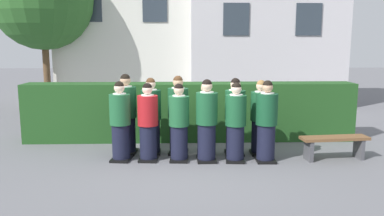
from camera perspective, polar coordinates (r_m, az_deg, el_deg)
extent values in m
plane|color=slate|center=(8.01, 0.06, -7.74)|extent=(60.00, 60.00, 0.00)
cylinder|color=black|center=(8.07, -10.41, -4.99)|extent=(0.36, 0.36, 0.75)
cube|color=black|center=(8.17, -10.34, -7.37)|extent=(0.43, 0.51, 0.05)
cylinder|color=#1E5B33|center=(7.93, -10.56, -0.20)|extent=(0.42, 0.42, 0.62)
cylinder|color=white|center=(7.88, -10.63, 2.05)|extent=(0.26, 0.26, 0.03)
cube|color=gold|center=(8.10, -10.20, 0.90)|extent=(0.04, 0.02, 0.27)
sphere|color=beige|center=(7.87, -10.65, 2.92)|extent=(0.21, 0.21, 0.21)
sphere|color=black|center=(7.87, -10.66, 3.19)|extent=(0.19, 0.19, 0.19)
cube|color=white|center=(8.20, -10.02, -0.52)|extent=(0.15, 0.03, 0.20)
cylinder|color=black|center=(7.99, -6.44, -5.10)|extent=(0.35, 0.35, 0.73)
cube|color=black|center=(8.08, -6.40, -7.45)|extent=(0.41, 0.49, 0.05)
cylinder|color=#AD191E|center=(7.85, -6.53, -0.37)|extent=(0.41, 0.41, 0.61)
cylinder|color=white|center=(7.80, -6.57, 1.86)|extent=(0.26, 0.26, 0.03)
cube|color=gold|center=(8.02, -6.31, 0.73)|extent=(0.04, 0.02, 0.27)
sphere|color=beige|center=(7.79, -6.59, 2.73)|extent=(0.21, 0.21, 0.21)
sphere|color=black|center=(7.78, -6.60, 2.99)|extent=(0.19, 0.19, 0.19)
cube|color=white|center=(8.13, -6.20, -0.67)|extent=(0.15, 0.02, 0.20)
cylinder|color=black|center=(7.93, -1.90, -5.18)|extent=(0.35, 0.35, 0.73)
cube|color=black|center=(8.02, -1.89, -7.53)|extent=(0.40, 0.48, 0.05)
cylinder|color=#1E5B33|center=(7.79, -1.93, -0.44)|extent=(0.41, 0.41, 0.60)
cylinder|color=white|center=(7.74, -1.94, 1.79)|extent=(0.26, 0.26, 0.03)
cube|color=#236038|center=(7.96, -1.84, 0.66)|extent=(0.04, 0.01, 0.26)
sphere|color=beige|center=(7.72, -1.95, 2.66)|extent=(0.21, 0.21, 0.21)
sphere|color=black|center=(7.72, -1.95, 2.92)|extent=(0.19, 0.19, 0.19)
cube|color=white|center=(8.06, -1.80, -0.75)|extent=(0.15, 0.02, 0.20)
cylinder|color=black|center=(7.90, 2.16, -5.08)|extent=(0.37, 0.37, 0.77)
cube|color=black|center=(8.00, 2.14, -7.58)|extent=(0.40, 0.49, 0.05)
cylinder|color=#19512D|center=(7.75, 2.19, -0.05)|extent=(0.43, 0.43, 0.64)
cylinder|color=white|center=(7.71, 2.20, 2.31)|extent=(0.27, 0.27, 0.03)
cube|color=navy|center=(7.94, 2.06, 1.10)|extent=(0.04, 0.01, 0.28)
sphere|color=beige|center=(7.69, 2.21, 3.23)|extent=(0.22, 0.22, 0.22)
sphere|color=black|center=(7.69, 2.21, 3.51)|extent=(0.20, 0.20, 0.20)
cylinder|color=black|center=(7.94, 6.38, -5.17)|extent=(0.35, 0.35, 0.74)
cube|color=black|center=(8.03, 6.33, -7.56)|extent=(0.41, 0.49, 0.05)
cylinder|color=#19512D|center=(7.80, 6.47, -0.36)|extent=(0.42, 0.42, 0.61)
cylinder|color=white|center=(7.75, 6.51, 1.91)|extent=(0.26, 0.26, 0.03)
cube|color=gold|center=(7.97, 6.41, 0.76)|extent=(0.04, 0.02, 0.27)
sphere|color=beige|center=(7.73, 6.53, 2.79)|extent=(0.21, 0.21, 0.21)
sphere|color=black|center=(7.73, 6.53, 3.06)|extent=(0.19, 0.19, 0.19)
cylinder|color=black|center=(8.02, 10.80, -5.07)|extent=(0.36, 0.36, 0.76)
cube|color=black|center=(8.11, 10.72, -7.50)|extent=(0.39, 0.48, 0.05)
cylinder|color=#144728|center=(7.87, 10.96, -0.17)|extent=(0.43, 0.43, 0.63)
cylinder|color=white|center=(7.83, 11.03, 2.13)|extent=(0.27, 0.27, 0.03)
cube|color=gold|center=(8.05, 10.71, 0.96)|extent=(0.04, 0.01, 0.28)
sphere|color=tan|center=(7.81, 11.06, 3.02)|extent=(0.21, 0.21, 0.21)
sphere|color=black|center=(7.81, 11.07, 3.30)|extent=(0.20, 0.20, 0.20)
cylinder|color=black|center=(8.55, -9.56, -3.98)|extent=(0.38, 0.38, 0.80)
cube|color=black|center=(8.65, -9.50, -6.39)|extent=(0.45, 0.53, 0.05)
cylinder|color=#19512D|center=(8.41, -9.70, 0.86)|extent=(0.45, 0.45, 0.66)
cylinder|color=white|center=(8.37, -9.77, 3.13)|extent=(0.28, 0.28, 0.03)
cube|color=#236038|center=(8.60, -9.39, 1.95)|extent=(0.04, 0.02, 0.29)
sphere|color=tan|center=(8.36, -9.79, 4.00)|extent=(0.23, 0.23, 0.23)
sphere|color=black|center=(8.35, -9.80, 4.27)|extent=(0.21, 0.21, 0.21)
cube|color=white|center=(8.70, -9.25, 0.50)|extent=(0.15, 0.02, 0.20)
cylinder|color=black|center=(8.46, -5.98, -4.18)|extent=(0.36, 0.36, 0.76)
cube|color=black|center=(8.55, -5.93, -6.50)|extent=(0.39, 0.48, 0.05)
cylinder|color=#144728|center=(8.32, -6.06, 0.48)|extent=(0.43, 0.43, 0.63)
cylinder|color=white|center=(8.27, -6.10, 2.67)|extent=(0.27, 0.27, 0.03)
cube|color=gold|center=(8.50, -5.99, 1.53)|extent=(0.04, 0.01, 0.28)
sphere|color=beige|center=(8.26, -6.11, 3.51)|extent=(0.22, 0.22, 0.22)
sphere|color=#472D19|center=(8.26, -6.12, 3.77)|extent=(0.20, 0.20, 0.20)
cube|color=white|center=(8.60, -5.94, 0.15)|extent=(0.15, 0.01, 0.20)
cylinder|color=black|center=(8.44, -2.03, -4.10)|extent=(0.37, 0.37, 0.78)
cube|color=black|center=(8.53, -2.02, -6.48)|extent=(0.45, 0.53, 0.05)
cylinder|color=#19512D|center=(8.30, -2.06, 0.70)|extent=(0.44, 0.44, 0.65)
cylinder|color=white|center=(8.25, -2.07, 2.95)|extent=(0.27, 0.27, 0.03)
cube|color=#236038|center=(8.48, -1.88, 1.78)|extent=(0.04, 0.02, 0.28)
sphere|color=tan|center=(8.24, -2.08, 3.82)|extent=(0.22, 0.22, 0.22)
sphere|color=#472D19|center=(8.24, -2.08, 4.08)|extent=(0.20, 0.20, 0.20)
cylinder|color=black|center=(8.38, 1.99, -4.40)|extent=(0.34, 0.34, 0.72)
cube|color=black|center=(8.47, 1.97, -6.60)|extent=(0.38, 0.46, 0.05)
cylinder|color=#19512D|center=(8.25, 2.01, 0.04)|extent=(0.41, 0.41, 0.60)
cylinder|color=white|center=(8.20, 2.02, 2.13)|extent=(0.25, 0.25, 0.03)
cube|color=navy|center=(8.42, 1.99, 1.06)|extent=(0.04, 0.01, 0.26)
sphere|color=beige|center=(8.19, 2.03, 2.94)|extent=(0.20, 0.20, 0.20)
sphere|color=olive|center=(8.19, 2.03, 3.19)|extent=(0.19, 0.19, 0.19)
cube|color=white|center=(8.52, 1.97, -0.26)|extent=(0.15, 0.01, 0.20)
cylinder|color=black|center=(8.42, 6.27, -4.25)|extent=(0.36, 0.36, 0.76)
cube|color=black|center=(8.51, 6.22, -6.57)|extent=(0.39, 0.48, 0.05)
cylinder|color=#19512D|center=(8.28, 6.35, 0.42)|extent=(0.43, 0.43, 0.63)
cylinder|color=white|center=(8.24, 6.39, 2.62)|extent=(0.27, 0.27, 0.03)
cube|color=#236038|center=(8.46, 6.16, 1.48)|extent=(0.04, 0.01, 0.28)
sphere|color=beige|center=(8.22, 6.41, 3.47)|extent=(0.22, 0.22, 0.22)
sphere|color=black|center=(8.22, 6.42, 3.73)|extent=(0.20, 0.20, 0.20)
cube|color=white|center=(8.56, 6.06, 0.09)|extent=(0.15, 0.01, 0.20)
cylinder|color=black|center=(8.51, 9.91, -4.26)|extent=(0.35, 0.35, 0.74)
cube|color=black|center=(8.59, 9.85, -6.50)|extent=(0.38, 0.47, 0.05)
cylinder|color=#19512D|center=(8.37, 10.04, 0.24)|extent=(0.42, 0.42, 0.61)
cylinder|color=white|center=(8.33, 10.11, 2.36)|extent=(0.26, 0.26, 0.03)
cube|color=#236038|center=(8.55, 9.82, 1.27)|extent=(0.04, 0.01, 0.27)
sphere|color=beige|center=(8.32, 10.13, 3.17)|extent=(0.21, 0.21, 0.21)
sphere|color=olive|center=(8.31, 10.14, 3.43)|extent=(0.19, 0.19, 0.19)
cube|color=white|center=(8.65, 9.69, -0.07)|extent=(0.15, 0.01, 0.20)
cube|color=#214C1E|center=(9.55, -0.29, -0.54)|extent=(8.01, 0.70, 1.42)
cube|color=silver|center=(15.55, 10.28, 10.09)|extent=(5.61, 3.21, 5.14)
cube|color=#2D3842|center=(13.75, 6.52, 12.85)|extent=(0.90, 0.04, 1.10)
cube|color=#2D3842|center=(14.33, 16.80, 12.37)|extent=(0.90, 0.04, 1.10)
cube|color=silver|center=(16.51, -9.26, 11.50)|extent=(5.28, 3.52, 5.96)
cube|color=#2D3842|center=(15.01, -14.88, 14.25)|extent=(0.90, 0.04, 1.10)
cube|color=#2D3842|center=(14.68, -5.49, 14.63)|extent=(0.90, 0.04, 1.10)
cylinder|color=brown|center=(15.13, -20.53, 4.16)|extent=(0.24, 0.24, 2.24)
cube|color=brown|center=(8.50, 20.25, -4.18)|extent=(1.43, 0.50, 0.06)
cube|color=#4C4C51|center=(8.31, 16.79, -6.00)|extent=(0.11, 0.33, 0.42)
cube|color=#4C4C51|center=(8.82, 23.34, -5.49)|extent=(0.11, 0.33, 0.42)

